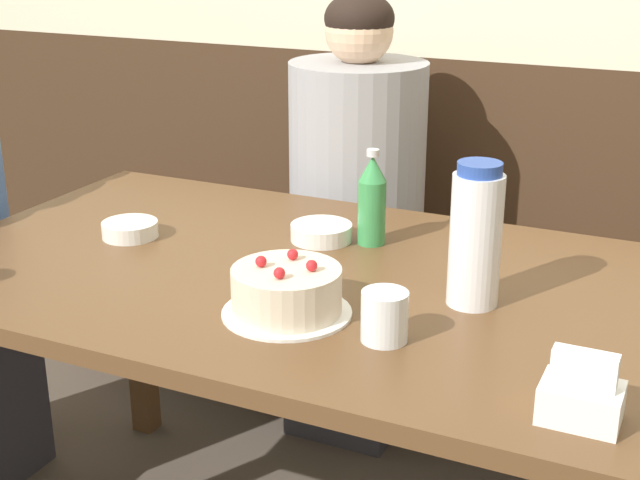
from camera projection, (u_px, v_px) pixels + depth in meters
name	position (u px, v px, depth m)	size (l,w,h in m)	color
bench_seat	(421.00, 343.00, 2.65)	(2.29, 0.38, 0.46)	#381E11
dining_table	(294.00, 310.00, 1.78)	(1.49, 0.90, 0.77)	brown
birthday_cake	(287.00, 292.00, 1.54)	(0.23, 0.23, 0.11)	white
water_pitcher	(476.00, 236.00, 1.56)	(0.09, 0.09, 0.26)	white
soju_bottle	(372.00, 200.00, 1.86)	(0.06, 0.06, 0.21)	#388E4C
napkin_holder	(581.00, 396.00, 1.22)	(0.11, 0.08, 0.11)	white
bowl_soup_white	(130.00, 229.00, 1.93)	(0.12, 0.12, 0.03)	white
bowl_rice_small	(321.00, 232.00, 1.91)	(0.13, 0.13, 0.04)	white
glass_tumbler_short	(385.00, 316.00, 1.45)	(0.08, 0.08, 0.09)	silver
person_grey_tee	(356.00, 226.00, 2.48)	(0.37, 0.37, 1.24)	#33333D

